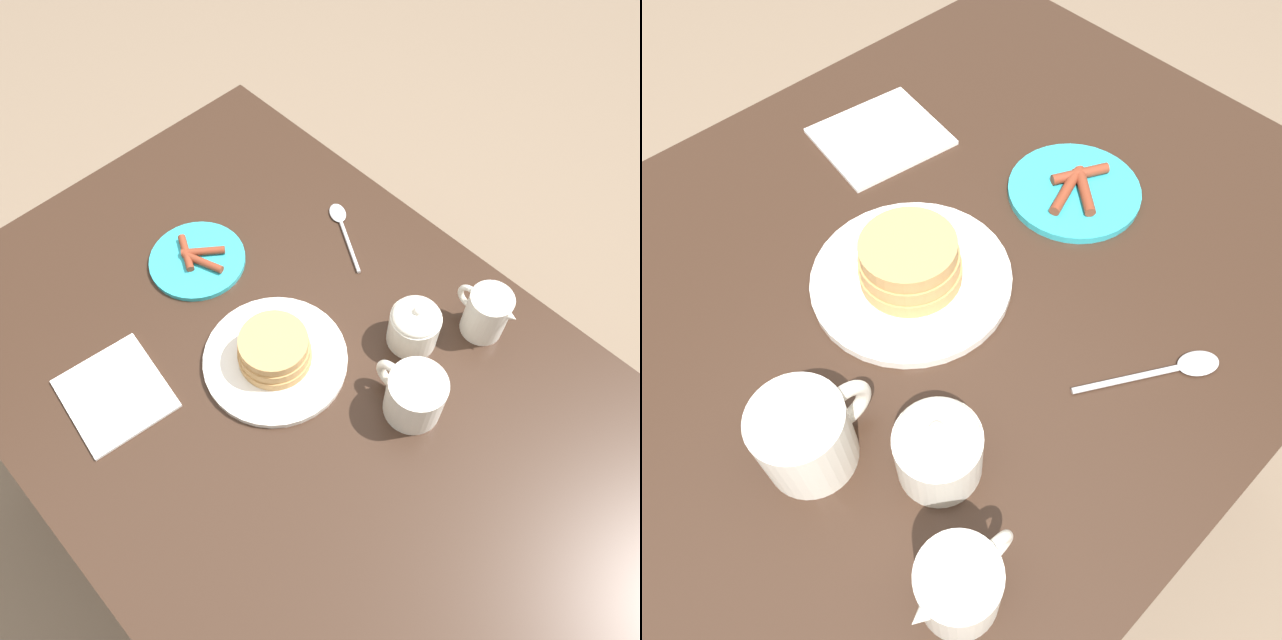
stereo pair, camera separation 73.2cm
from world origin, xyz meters
TOP-DOWN VIEW (x-y plane):
  - ground_plane at (0.00, 0.00)m, footprint 8.00×8.00m
  - dining_table at (0.00, 0.00)m, footprint 1.25×0.82m
  - pancake_plate at (0.06, -0.00)m, footprint 0.24×0.24m
  - side_plate_bacon at (0.31, -0.04)m, footprint 0.17×0.17m
  - coffee_mug at (-0.15, -0.10)m, footprint 0.12×0.09m
  - creamer_pitcher at (-0.14, -0.29)m, footprint 0.11×0.07m
  - sugar_bowl at (-0.07, -0.19)m, footprint 0.08×0.08m
  - napkin at (0.19, 0.22)m, footprint 0.18×0.17m
  - spoon at (0.19, -0.28)m, footprint 0.15×0.10m

SIDE VIEW (x-z plane):
  - ground_plane at x=0.00m, z-range 0.00..0.00m
  - dining_table at x=0.00m, z-range 0.24..0.97m
  - napkin at x=0.19m, z-range 0.73..0.74m
  - spoon at x=0.19m, z-range 0.73..0.74m
  - side_plate_bacon at x=0.31m, z-range 0.73..0.75m
  - pancake_plate at x=0.06m, z-range 0.72..0.79m
  - sugar_bowl at x=-0.07m, z-range 0.73..0.83m
  - coffee_mug at x=-0.15m, z-range 0.73..0.82m
  - creamer_pitcher at x=-0.14m, z-range 0.73..0.83m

